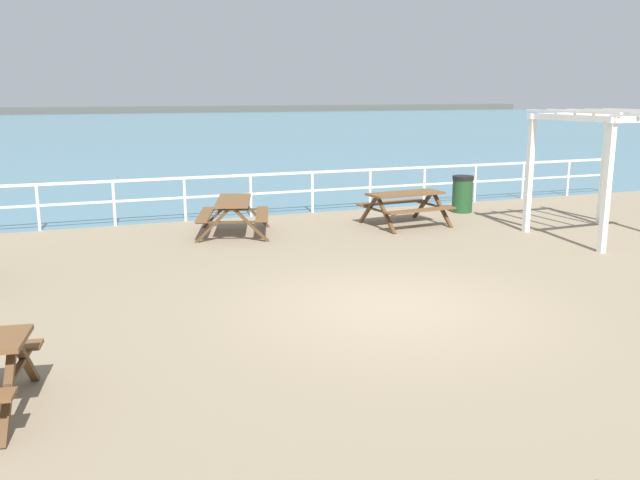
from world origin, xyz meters
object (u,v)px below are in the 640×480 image
picnic_table_seaward (405,201)px  lattice_pergola (609,144)px  picnic_table_near_left (234,208)px  litter_bin (462,194)px

picnic_table_seaward → lattice_pergola: (3.33, -2.69, 1.41)m
picnic_table_near_left → picnic_table_seaward: 4.03m
litter_bin → picnic_table_seaward: bearing=-155.0°
picnic_table_near_left → lattice_pergola: bearing=-96.0°
picnic_table_seaward → lattice_pergola: bearing=-45.1°
picnic_table_seaward → lattice_pergola: 4.51m
picnic_table_near_left → litter_bin: litter_bin is taller
lattice_pergola → litter_bin: size_ratio=2.84×
lattice_pergola → litter_bin: lattice_pergola is taller
picnic_table_seaward → litter_bin: size_ratio=2.05×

